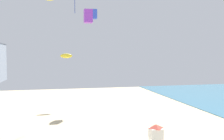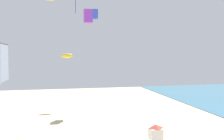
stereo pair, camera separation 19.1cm
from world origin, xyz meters
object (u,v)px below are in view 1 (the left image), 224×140
Objects in this scene: lifeguard_stand at (156,132)px; kite_yellow_parafoil at (66,56)px; kite_purple_box at (88,16)px; kite_blue_box at (94,14)px.

lifeguard_stand is 1.23× the size of kite_yellow_parafoil.
kite_yellow_parafoil is (-7.46, 22.78, 7.17)m from lifeguard_stand.
kite_yellow_parafoil is 1.65× the size of kite_purple_box.
kite_purple_box is at bearing -99.90° from kite_blue_box.
kite_blue_box is at bearing 3.89° from kite_yellow_parafoil.
lifeguard_stand is 25.02m from kite_yellow_parafoil.
kite_yellow_parafoil is 20.59m from kite_purple_box.
lifeguard_stand is 12.74m from kite_purple_box.
kite_yellow_parafoil is at bearing 102.66° from lifeguard_stand.
lifeguard_stand is 1.51× the size of kite_blue_box.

